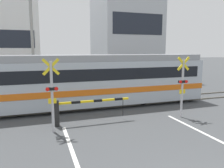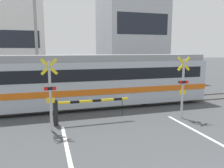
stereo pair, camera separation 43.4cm
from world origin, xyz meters
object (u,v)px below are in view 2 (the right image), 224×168
crossing_signal_right (183,85)px  crossing_barrier_far (121,85)px  commuter_train (36,81)px  crossing_barrier_near (74,107)px  crossing_signal_left (50,92)px  pedestrian (103,78)px

crossing_signal_right → crossing_barrier_far: bearing=99.4°
commuter_train → crossing_barrier_near: (1.74, -2.93, -0.86)m
crossing_signal_left → pedestrian: bearing=63.2°
crossing_barrier_far → pedestrian: pedestrian is taller
crossing_barrier_near → pedestrian: bearing=67.3°
crossing_barrier_far → crossing_signal_right: (1.03, -6.22, 0.88)m
pedestrian → crossing_barrier_far: bearing=-72.2°
crossing_barrier_far → pedestrian: (-0.78, 2.44, 0.19)m
commuter_train → crossing_signal_left: (0.71, -3.61, 0.02)m
crossing_barrier_far → crossing_signal_left: 8.12m
crossing_barrier_near → crossing_barrier_far: (4.12, 5.53, 0.00)m
commuter_train → crossing_signal_right: commuter_train is taller
crossing_barrier_near → crossing_signal_left: 1.52m
crossing_barrier_far → crossing_signal_right: bearing=-80.6°
crossing_barrier_far → crossing_signal_left: crossing_signal_left is taller
crossing_signal_left → pedestrian: (4.37, 8.66, -0.69)m
commuter_train → crossing_signal_right: 7.78m
crossing_signal_left → commuter_train: bearing=101.1°
crossing_barrier_near → crossing_signal_left: crossing_signal_left is taller
crossing_barrier_near → commuter_train: bearing=120.7°
crossing_signal_left → pedestrian: 9.72m
crossing_barrier_near → crossing_signal_right: bearing=-7.5°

